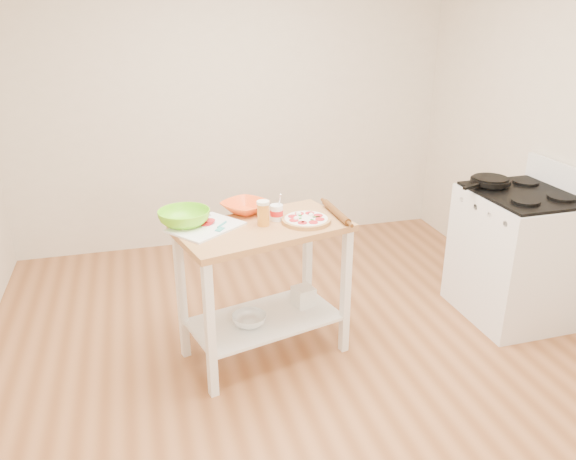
# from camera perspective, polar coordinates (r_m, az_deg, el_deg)

# --- Properties ---
(room_shell) EXTENTS (4.04, 4.54, 2.74)m
(room_shell) POSITION_cam_1_polar(r_m,az_deg,el_deg) (3.02, 1.82, 6.91)
(room_shell) COLOR #9F633A
(room_shell) RESTS_ON ground
(prep_island) EXTENTS (1.12, 0.79, 0.90)m
(prep_island) POSITION_cam_1_polar(r_m,az_deg,el_deg) (3.48, -2.49, -3.53)
(prep_island) COLOR #B17C48
(prep_island) RESTS_ON ground
(gas_stove) EXTENTS (0.66, 0.77, 1.11)m
(gas_stove) POSITION_cam_1_polar(r_m,az_deg,el_deg) (4.32, 22.10, -2.35)
(gas_stove) COLOR white
(gas_stove) RESTS_ON ground
(skillet) EXTENTS (0.42, 0.28, 0.03)m
(skillet) POSITION_cam_1_polar(r_m,az_deg,el_deg) (4.22, 19.81, 4.70)
(skillet) COLOR black
(skillet) RESTS_ON gas_stove
(pizza) EXTENTS (0.30, 0.30, 0.05)m
(pizza) POSITION_cam_1_polar(r_m,az_deg,el_deg) (3.42, 1.84, 1.05)
(pizza) COLOR tan
(pizza) RESTS_ON prep_island
(cutting_board) EXTENTS (0.50, 0.48, 0.04)m
(cutting_board) POSITION_cam_1_polar(r_m,az_deg,el_deg) (3.37, -8.44, 0.33)
(cutting_board) COLOR white
(cutting_board) RESTS_ON prep_island
(spatula) EXTENTS (0.09, 0.15, 0.01)m
(spatula) POSITION_cam_1_polar(r_m,az_deg,el_deg) (3.33, -6.83, 0.33)
(spatula) COLOR teal
(spatula) RESTS_ON cutting_board
(knife) EXTENTS (0.26, 0.13, 0.01)m
(knife) POSITION_cam_1_polar(r_m,az_deg,el_deg) (3.45, -10.35, 0.92)
(knife) COLOR silver
(knife) RESTS_ON cutting_board
(orange_bowl) EXTENTS (0.39, 0.39, 0.07)m
(orange_bowl) POSITION_cam_1_polar(r_m,az_deg,el_deg) (3.59, -4.38, 2.36)
(orange_bowl) COLOR #F0531D
(orange_bowl) RESTS_ON prep_island
(green_bowl) EXTENTS (0.37, 0.37, 0.10)m
(green_bowl) POSITION_cam_1_polar(r_m,az_deg,el_deg) (3.41, -10.50, 1.22)
(green_bowl) COLOR #72DF18
(green_bowl) RESTS_ON prep_island
(beer_pint) EXTENTS (0.08, 0.08, 0.15)m
(beer_pint) POSITION_cam_1_polar(r_m,az_deg,el_deg) (3.35, -2.53, 1.73)
(beer_pint) COLOR orange
(beer_pint) RESTS_ON prep_island
(yogurt_tub) EXTENTS (0.08, 0.08, 0.17)m
(yogurt_tub) POSITION_cam_1_polar(r_m,az_deg,el_deg) (3.44, -1.17, 1.79)
(yogurt_tub) COLOR white
(yogurt_tub) RESTS_ON prep_island
(rolling_pin) EXTENTS (0.06, 0.39, 0.04)m
(rolling_pin) POSITION_cam_1_polar(r_m,az_deg,el_deg) (3.53, 4.92, 1.80)
(rolling_pin) COLOR brown
(rolling_pin) RESTS_ON prep_island
(shelf_glass_bowl) EXTENTS (0.28, 0.28, 0.07)m
(shelf_glass_bowl) POSITION_cam_1_polar(r_m,az_deg,el_deg) (3.57, -3.96, -9.10)
(shelf_glass_bowl) COLOR silver
(shelf_glass_bowl) RESTS_ON prep_island
(shelf_bin) EXTENTS (0.16, 0.16, 0.13)m
(shelf_bin) POSITION_cam_1_polar(r_m,az_deg,el_deg) (3.77, 1.58, -6.72)
(shelf_bin) COLOR white
(shelf_bin) RESTS_ON prep_island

